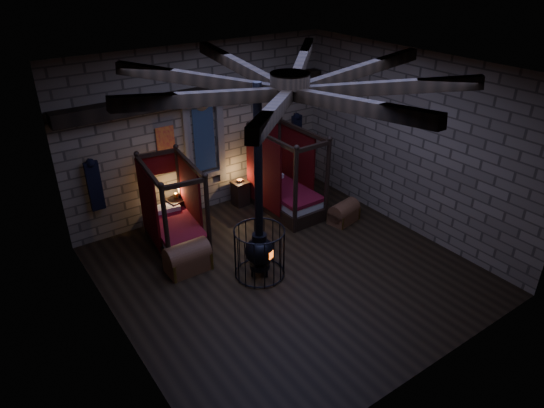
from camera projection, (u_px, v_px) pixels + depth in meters
room at (287, 96)px, 8.63m from camera, size 7.02×7.02×4.29m
bed_left at (175, 225)px, 11.01m from camera, size 1.22×2.01×2.00m
bed_right at (285, 191)px, 12.47m from camera, size 1.10×2.05×2.14m
trunk_left at (188, 258)px, 10.21m from camera, size 0.92×0.59×0.67m
trunk_right at (344, 213)px, 12.04m from camera, size 0.83×0.62×0.56m
nightstand_left at (178, 212)px, 11.83m from camera, size 0.52×0.50×0.89m
nightstand_right at (240, 193)px, 12.81m from camera, size 0.43×0.41×0.72m
stove at (259, 249)px, 9.90m from camera, size 1.06×1.06×4.05m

